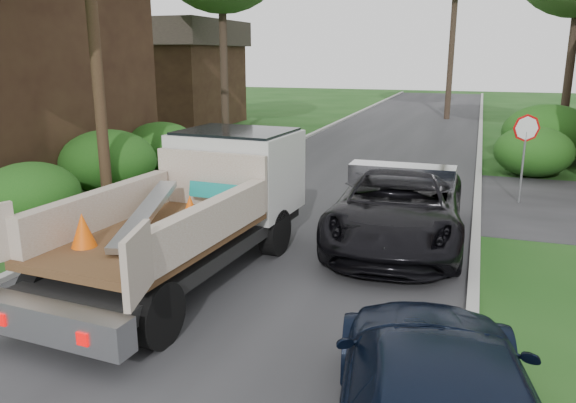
# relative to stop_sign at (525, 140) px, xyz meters

# --- Properties ---
(ground) EXTENTS (120.00, 120.00, 0.00)m
(ground) POSITION_rel_stop_sign_xyz_m (-5.20, -9.00, -1.78)
(ground) COLOR #164012
(ground) RESTS_ON ground
(road) EXTENTS (8.00, 90.00, 0.02)m
(road) POSITION_rel_stop_sign_xyz_m (-5.20, 1.00, -1.77)
(road) COLOR #28282B
(road) RESTS_ON ground
(curb_left) EXTENTS (0.20, 90.00, 0.12)m
(curb_left) POSITION_rel_stop_sign_xyz_m (-9.30, 1.00, -1.72)
(curb_left) COLOR #9E9E99
(curb_left) RESTS_ON ground
(curb_right) EXTENTS (0.20, 90.00, 0.12)m
(curb_right) POSITION_rel_stop_sign_xyz_m (-1.10, 1.00, -1.72)
(curb_right) COLOR #9E9E99
(curb_right) RESTS_ON ground
(stop_sign) EXTENTS (0.71, 0.32, 2.48)m
(stop_sign) POSITION_rel_stop_sign_xyz_m (0.00, 0.00, 0.00)
(stop_sign) COLOR slate
(stop_sign) RESTS_ON ground
(utility_pole) EXTENTS (2.42, 1.25, 10.00)m
(utility_pole) POSITION_rel_stop_sign_xyz_m (-10.68, -4.02, 3.40)
(utility_pole) COLOR #382619
(utility_pole) RESTS_ON ground
(house_left_far) EXTENTS (7.56, 7.56, 6.00)m
(house_left_far) POSITION_rel_stop_sign_xyz_m (-18.70, 13.00, 1.27)
(house_left_far) COLOR #331D15
(house_left_far) RESTS_ON ground
(hedge_left_a) EXTENTS (2.34, 2.34, 1.53)m
(hedge_left_a) POSITION_rel_stop_sign_xyz_m (-11.40, -6.00, -1.01)
(hedge_left_a) COLOR #104913
(hedge_left_a) RESTS_ON ground
(hedge_left_b) EXTENTS (2.86, 2.86, 1.87)m
(hedge_left_b) POSITION_rel_stop_sign_xyz_m (-11.70, -2.50, -0.84)
(hedge_left_b) COLOR #104913
(hedge_left_b) RESTS_ON ground
(hedge_left_c) EXTENTS (2.60, 2.60, 1.70)m
(hedge_left_c) POSITION_rel_stop_sign_xyz_m (-12.00, 1.00, -0.93)
(hedge_left_c) COLOR #104913
(hedge_left_c) RESTS_ON ground
(hedge_right_a) EXTENTS (2.60, 2.60, 1.70)m
(hedge_right_a) POSITION_rel_stop_sign_xyz_m (0.60, 4.00, -0.93)
(hedge_right_a) COLOR #104913
(hedge_right_a) RESTS_ON ground
(hedge_right_b) EXTENTS (3.38, 3.38, 2.21)m
(hedge_right_b) POSITION_rel_stop_sign_xyz_m (1.30, 7.00, -0.67)
(hedge_right_b) COLOR #104913
(hedge_right_b) RESTS_ON ground
(flatbed_truck) EXTENTS (3.19, 6.79, 2.51)m
(flatbed_truck) POSITION_rel_stop_sign_xyz_m (-6.13, -6.97, -0.41)
(flatbed_truck) COLOR black
(flatbed_truck) RESTS_ON ground
(black_pickup) EXTENTS (3.00, 6.00, 1.63)m
(black_pickup) POSITION_rel_stop_sign_xyz_m (-2.77, -4.50, -0.96)
(black_pickup) COLOR black
(black_pickup) RESTS_ON ground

